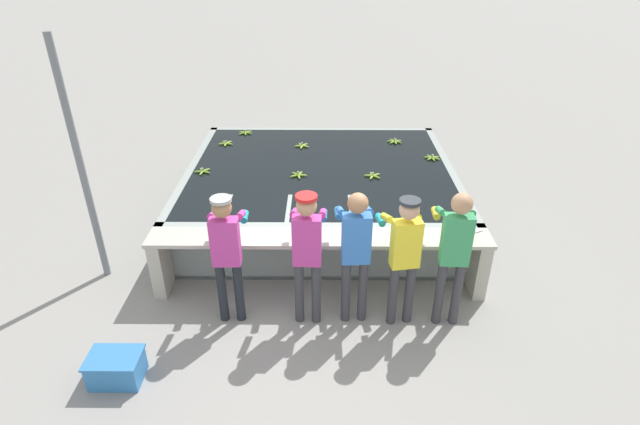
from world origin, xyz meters
name	(u,v)px	position (x,y,z in m)	size (l,w,h in m)	color
ground_plane	(319,301)	(0.00, 0.00, 0.00)	(80.00, 80.00, 0.00)	gray
wash_tank	(320,191)	(0.00, 2.33, 0.41)	(4.29, 3.80, 0.84)	gray
work_ledge	(319,253)	(0.00, 0.23, 0.60)	(4.29, 0.45, 0.84)	#B7B2A3
worker_0	(226,248)	(-1.05, -0.30, 1.01)	(0.41, 0.72, 1.66)	#1E2328
worker_1	(307,247)	(-0.13, -0.32, 1.04)	(0.43, 0.73, 1.70)	#38383D
worker_2	(356,246)	(0.42, -0.29, 1.03)	(0.43, 0.73, 1.71)	#38383D
worker_3	(404,250)	(0.96, -0.33, 1.01)	(0.48, 0.74, 1.66)	#38383D
worker_4	(455,247)	(1.52, -0.34, 1.05)	(0.43, 0.73, 1.74)	#38383D
banana_bunch_floating_0	(298,175)	(-0.34, 2.02, 0.85)	(0.27, 0.28, 0.08)	#7FAD33
banana_bunch_floating_1	(395,141)	(1.33, 3.49, 0.85)	(0.28, 0.28, 0.08)	#75A333
banana_bunch_floating_2	(245,132)	(-1.43, 3.93, 0.85)	(0.27, 0.28, 0.08)	#7FAD33
banana_bunch_floating_3	(302,146)	(-0.33, 3.26, 0.85)	(0.27, 0.27, 0.08)	#93BC3D
banana_bunch_floating_4	(226,143)	(-1.70, 3.36, 0.85)	(0.28, 0.27, 0.08)	#8CB738
banana_bunch_floating_5	(373,176)	(0.81, 2.00, 0.85)	(0.27, 0.28, 0.08)	#7FAD33
banana_bunch_floating_6	(203,171)	(-1.86, 2.14, 0.85)	(0.28, 0.27, 0.08)	#75A333
banana_bunch_floating_7	(432,158)	(1.87, 2.73, 0.85)	(0.28, 0.28, 0.08)	#75A333
knife_0	(469,234)	(1.87, 0.28, 0.85)	(0.32, 0.19, 0.02)	silver
crate	(116,368)	(-2.10, -1.30, 0.16)	(0.55, 0.39, 0.32)	#3375B7
support_post_left	(81,168)	(-2.94, 0.58, 1.60)	(0.09, 0.09, 3.20)	slate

